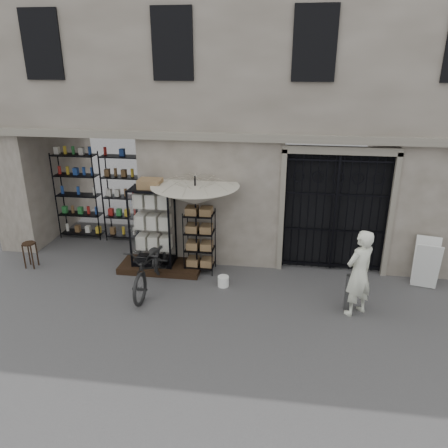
% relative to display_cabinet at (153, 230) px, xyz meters
% --- Properties ---
extents(ground, '(80.00, 80.00, 0.00)m').
position_rel_display_cabinet_xyz_m(ground, '(2.57, -1.58, -1.02)').
color(ground, '#26262A').
rests_on(ground, ground).
extents(main_building, '(14.00, 4.00, 9.00)m').
position_rel_display_cabinet_xyz_m(main_building, '(2.57, 2.42, 3.48)').
color(main_building, gray).
rests_on(main_building, ground).
extents(shop_recess, '(3.00, 1.70, 3.00)m').
position_rel_display_cabinet_xyz_m(shop_recess, '(-1.93, 1.22, 0.48)').
color(shop_recess, black).
rests_on(shop_recess, ground).
extents(shop_shelving, '(2.70, 0.50, 2.50)m').
position_rel_display_cabinet_xyz_m(shop_shelving, '(-1.98, 1.72, 0.23)').
color(shop_shelving, black).
rests_on(shop_shelving, ground).
extents(iron_gate, '(2.50, 0.21, 3.00)m').
position_rel_display_cabinet_xyz_m(iron_gate, '(4.32, 0.70, 0.48)').
color(iron_gate, black).
rests_on(iron_gate, ground).
extents(step_platform, '(2.00, 0.90, 0.15)m').
position_rel_display_cabinet_xyz_m(step_platform, '(0.17, -0.03, -0.94)').
color(step_platform, black).
rests_on(step_platform, ground).
extents(display_cabinet, '(1.11, 0.89, 2.09)m').
position_rel_display_cabinet_xyz_m(display_cabinet, '(0.00, 0.00, 0.00)').
color(display_cabinet, black).
rests_on(display_cabinet, step_platform).
extents(wire_rack, '(0.82, 0.72, 1.57)m').
position_rel_display_cabinet_xyz_m(wire_rack, '(1.14, 0.04, -0.25)').
color(wire_rack, black).
rests_on(wire_rack, ground).
extents(market_umbrella, '(1.79, 1.83, 2.90)m').
position_rel_display_cabinet_xyz_m(market_umbrella, '(1.08, -0.03, 1.07)').
color(market_umbrella, black).
rests_on(market_umbrella, ground).
extents(white_bucket, '(0.33, 0.33, 0.24)m').
position_rel_display_cabinet_xyz_m(white_bucket, '(1.82, -0.65, -0.90)').
color(white_bucket, white).
rests_on(white_bucket, ground).
extents(bicycle, '(0.77, 1.14, 2.14)m').
position_rel_display_cabinet_xyz_m(bicycle, '(0.23, -0.99, -1.02)').
color(bicycle, black).
rests_on(bicycle, ground).
extents(wooden_stool, '(0.40, 0.40, 0.66)m').
position_rel_display_cabinet_xyz_m(wooden_stool, '(-3.08, -0.37, -0.67)').
color(wooden_stool, black).
rests_on(wooden_stool, ground).
extents(steel_bollard, '(0.19, 0.19, 0.79)m').
position_rel_display_cabinet_xyz_m(steel_bollard, '(4.52, -1.26, -0.62)').
color(steel_bollard, '#5C5D5D').
rests_on(steel_bollard, ground).
extents(shopkeeper, '(1.66, 1.86, 0.44)m').
position_rel_display_cabinet_xyz_m(shopkeeper, '(4.66, -1.39, -1.02)').
color(shopkeeper, silver).
rests_on(shopkeeper, ground).
extents(easel_sign, '(0.65, 0.72, 1.12)m').
position_rel_display_cabinet_xyz_m(easel_sign, '(6.37, -0.02, -0.44)').
color(easel_sign, silver).
rests_on(easel_sign, ground).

